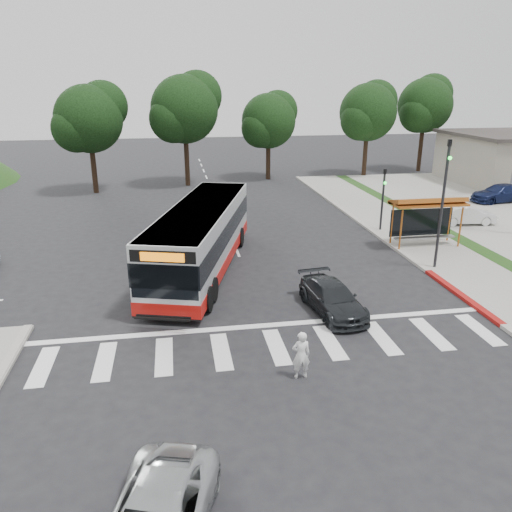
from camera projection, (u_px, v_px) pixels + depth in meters
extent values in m
plane|color=black|center=(254.00, 293.00, 22.62)|extent=(140.00, 140.00, 0.00)
cube|color=gray|center=(404.00, 231.00, 31.78)|extent=(4.00, 40.00, 0.12)
cube|color=#9E9991|center=(374.00, 233.00, 31.46)|extent=(0.30, 40.00, 0.15)
cube|color=maroon|center=(461.00, 295.00, 22.14)|extent=(0.32, 6.00, 0.15)
cube|color=silver|center=(277.00, 347.00, 17.96)|extent=(18.00, 2.60, 0.01)
cylinder|color=#A5551B|center=(401.00, 230.00, 27.72)|extent=(0.10, 0.10, 2.30)
cylinder|color=#A5551B|center=(460.00, 227.00, 28.28)|extent=(0.10, 0.10, 2.30)
cylinder|color=#A5551B|center=(392.00, 224.00, 28.83)|extent=(0.10, 0.10, 2.30)
cylinder|color=#A5551B|center=(449.00, 222.00, 29.40)|extent=(0.10, 0.10, 2.30)
cube|color=#A5551B|center=(428.00, 204.00, 28.13)|extent=(4.20, 1.60, 0.12)
cube|color=#A5551B|center=(428.00, 201.00, 28.13)|extent=(4.20, 1.32, 0.51)
cube|color=black|center=(421.00, 222.00, 29.10)|extent=(3.80, 0.06, 1.60)
cube|color=gray|center=(424.00, 237.00, 28.79)|extent=(3.60, 0.40, 0.08)
cylinder|color=black|center=(442.00, 207.00, 24.46)|extent=(0.14, 0.14, 6.50)
imported|color=black|center=(449.00, 150.00, 23.56)|extent=(0.16, 0.20, 1.00)
sphere|color=#19E533|center=(450.00, 158.00, 23.51)|extent=(0.18, 0.18, 0.18)
cylinder|color=black|center=(382.00, 201.00, 31.39)|extent=(0.14, 0.14, 4.00)
imported|color=black|center=(384.00, 177.00, 30.90)|extent=(0.16, 0.20, 1.00)
sphere|color=#19E533|center=(385.00, 183.00, 30.85)|extent=(0.18, 0.18, 0.18)
cylinder|color=black|center=(365.00, 153.00, 50.47)|extent=(0.44, 0.44, 4.40)
sphere|color=black|center=(368.00, 112.00, 49.16)|extent=(5.60, 5.60, 5.60)
sphere|color=black|center=(376.00, 101.00, 49.79)|extent=(4.20, 4.20, 4.20)
sphere|color=black|center=(361.00, 120.00, 48.58)|extent=(3.92, 3.92, 3.92)
cylinder|color=black|center=(420.00, 148.00, 53.39)|extent=(0.44, 0.44, 4.84)
sphere|color=black|center=(425.00, 105.00, 51.95)|extent=(5.60, 5.60, 5.60)
sphere|color=black|center=(432.00, 94.00, 52.55)|extent=(4.20, 4.20, 4.20)
sphere|color=black|center=(419.00, 114.00, 51.39)|extent=(3.92, 3.92, 3.92)
cylinder|color=black|center=(187.00, 159.00, 45.75)|extent=(0.44, 0.44, 4.84)
sphere|color=black|center=(185.00, 109.00, 44.31)|extent=(6.00, 6.00, 6.00)
sphere|color=black|center=(197.00, 96.00, 44.98)|extent=(4.50, 4.50, 4.50)
sphere|color=black|center=(173.00, 119.00, 43.70)|extent=(4.20, 4.20, 4.20)
cylinder|color=black|center=(268.00, 159.00, 49.01)|extent=(0.44, 0.44, 3.96)
sphere|color=black|center=(268.00, 121.00, 47.83)|extent=(5.20, 5.20, 5.20)
sphere|color=black|center=(278.00, 111.00, 48.43)|extent=(3.90, 3.90, 3.90)
sphere|color=black|center=(260.00, 128.00, 47.29)|extent=(3.64, 3.64, 3.64)
cylinder|color=black|center=(94.00, 167.00, 42.71)|extent=(0.44, 0.44, 4.40)
sphere|color=black|center=(89.00, 119.00, 41.40)|extent=(5.60, 5.60, 5.60)
sphere|color=black|center=(103.00, 106.00, 42.03)|extent=(4.20, 4.20, 4.20)
sphere|color=black|center=(76.00, 128.00, 40.82)|extent=(3.92, 3.92, 3.92)
imported|color=white|center=(301.00, 355.00, 15.83)|extent=(0.60, 0.39, 1.63)
imported|color=black|center=(332.00, 298.00, 20.52)|extent=(2.23, 4.42, 1.23)
imported|color=silver|center=(466.00, 215.00, 33.11)|extent=(3.92, 1.69, 1.25)
imported|color=#121A3F|center=(500.00, 193.00, 39.38)|extent=(4.91, 2.46, 1.37)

